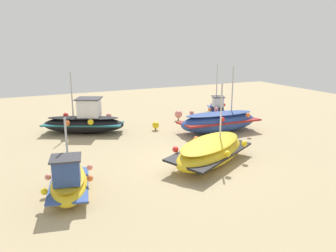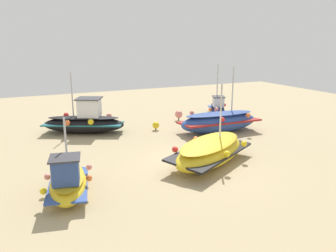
# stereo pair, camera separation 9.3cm
# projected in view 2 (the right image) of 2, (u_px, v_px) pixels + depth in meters

# --- Properties ---
(ground_plane) EXTENTS (48.59, 48.59, 0.00)m
(ground_plane) POSITION_uv_depth(u_px,v_px,m) (196.00, 164.00, 15.83)
(ground_plane) COLOR tan
(fishing_boat_0) EXTENTS (2.41, 3.48, 3.95)m
(fishing_boat_0) POSITION_uv_depth(u_px,v_px,m) (217.00, 108.00, 25.99)
(fishing_boat_0) COLOR navy
(fishing_boat_0) RESTS_ON ground_plane
(fishing_boat_1) EXTENTS (5.47, 4.23, 3.81)m
(fishing_boat_1) POSITION_uv_depth(u_px,v_px,m) (210.00, 151.00, 15.76)
(fishing_boat_1) COLOR gold
(fishing_boat_1) RESTS_ON ground_plane
(fishing_boat_2) EXTENTS (5.33, 2.64, 4.21)m
(fishing_boat_2) POSITION_uv_depth(u_px,v_px,m) (219.00, 121.00, 21.19)
(fishing_boat_2) COLOR #2D4C9E
(fishing_boat_2) RESTS_ON ground_plane
(fishing_boat_3) EXTENTS (5.36, 3.88, 3.92)m
(fishing_boat_3) POSITION_uv_depth(u_px,v_px,m) (85.00, 121.00, 21.01)
(fishing_boat_3) COLOR black
(fishing_boat_3) RESTS_ON ground_plane
(fishing_boat_4) EXTENTS (2.14, 3.60, 2.97)m
(fishing_boat_4) POSITION_uv_depth(u_px,v_px,m) (68.00, 182.00, 12.54)
(fishing_boat_4) COLOR gold
(fishing_boat_4) RESTS_ON ground_plane
(mooring_buoy_0) EXTENTS (0.56, 0.56, 0.74)m
(mooring_buoy_0) POSITION_uv_depth(u_px,v_px,m) (179.00, 114.00, 24.28)
(mooring_buoy_0) COLOR #3F3F42
(mooring_buoy_0) RESTS_ON ground_plane
(mooring_buoy_1) EXTENTS (0.45, 0.45, 0.55)m
(mooring_buoy_1) POSITION_uv_depth(u_px,v_px,m) (156.00, 125.00, 21.75)
(mooring_buoy_1) COLOR #3F3F42
(mooring_buoy_1) RESTS_ON ground_plane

